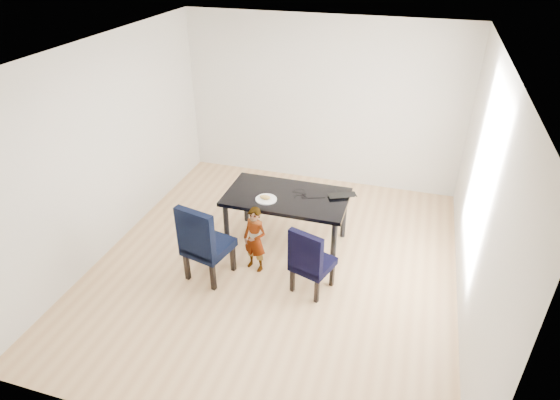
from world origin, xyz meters
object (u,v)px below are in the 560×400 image
(dining_table, at_px, (286,219))
(plate, at_px, (266,199))
(chair_right, at_px, (313,258))
(laptop, at_px, (341,194))
(child, at_px, (255,239))
(chair_left, at_px, (208,240))

(dining_table, xyz_separation_m, plate, (-0.22, -0.18, 0.38))
(chair_right, height_order, laptop, chair_right)
(child, xyz_separation_m, plate, (-0.00, 0.47, 0.32))
(chair_left, height_order, child, chair_left)
(dining_table, height_order, chair_left, chair_left)
(chair_right, relative_size, child, 1.01)
(child, relative_size, laptop, 2.40)
(dining_table, height_order, laptop, laptop)
(laptop, bearing_deg, child, 19.17)
(dining_table, height_order, child, child)
(dining_table, xyz_separation_m, child, (-0.22, -0.65, 0.07))
(plate, relative_size, laptop, 0.75)
(laptop, bearing_deg, chair_left, 14.62)
(chair_left, height_order, chair_right, chair_left)
(child, height_order, plate, child)
(chair_left, xyz_separation_m, chair_right, (1.28, 0.12, -0.08))
(laptop, bearing_deg, dining_table, -6.65)
(dining_table, bearing_deg, child, -108.64)
(dining_table, relative_size, chair_left, 1.53)
(child, bearing_deg, plate, 106.81)
(child, height_order, laptop, child)
(plate, xyz_separation_m, laptop, (0.90, 0.41, 0.01))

